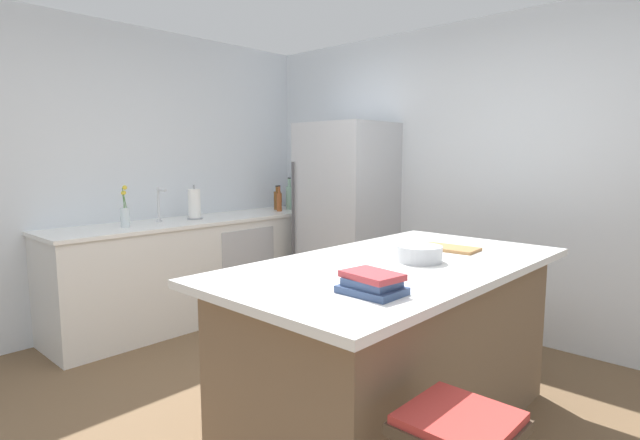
% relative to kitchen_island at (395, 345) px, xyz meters
% --- Properties ---
extents(ground_plane, '(7.20, 7.20, 0.00)m').
position_rel_kitchen_island_xyz_m(ground_plane, '(-0.31, -0.43, -0.47)').
color(ground_plane, brown).
extents(wall_rear, '(6.00, 0.10, 2.60)m').
position_rel_kitchen_island_xyz_m(wall_rear, '(-0.31, 1.82, 0.83)').
color(wall_rear, silver).
rests_on(wall_rear, ground_plane).
extents(wall_left, '(0.10, 6.00, 2.60)m').
position_rel_kitchen_island_xyz_m(wall_left, '(-2.76, -0.43, 0.83)').
color(wall_left, silver).
rests_on(wall_left, ground_plane).
extents(counter_run_left, '(0.65, 2.68, 0.92)m').
position_rel_kitchen_island_xyz_m(counter_run_left, '(-2.40, 0.35, -0.01)').
color(counter_run_left, silver).
rests_on(counter_run_left, ground_plane).
extents(kitchen_island, '(1.09, 2.05, 0.93)m').
position_rel_kitchen_island_xyz_m(kitchen_island, '(0.00, 0.00, 0.00)').
color(kitchen_island, '#7A6047').
rests_on(kitchen_island, ground_plane).
extents(refrigerator, '(0.78, 0.71, 1.79)m').
position_rel_kitchen_island_xyz_m(refrigerator, '(-1.55, 1.43, 0.43)').
color(refrigerator, '#B7BABF').
rests_on(refrigerator, ground_plane).
extents(sink_faucet, '(0.15, 0.05, 0.30)m').
position_rel_kitchen_island_xyz_m(sink_faucet, '(-2.45, -0.00, 0.61)').
color(sink_faucet, silver).
rests_on(sink_faucet, counter_run_left).
extents(flower_vase, '(0.07, 0.07, 0.34)m').
position_rel_kitchen_island_xyz_m(flower_vase, '(-2.37, -0.35, 0.56)').
color(flower_vase, silver).
rests_on(flower_vase, counter_run_left).
extents(paper_towel_roll, '(0.14, 0.14, 0.31)m').
position_rel_kitchen_island_xyz_m(paper_towel_roll, '(-2.41, 0.32, 0.58)').
color(paper_towel_roll, gray).
rests_on(paper_towel_roll, counter_run_left).
extents(hot_sauce_bottle, '(0.05, 0.05, 0.24)m').
position_rel_kitchen_island_xyz_m(hot_sauce_bottle, '(-2.41, 1.56, 0.54)').
color(hot_sauce_bottle, red).
rests_on(hot_sauce_bottle, counter_run_left).
extents(gin_bottle, '(0.07, 0.07, 0.34)m').
position_rel_kitchen_island_xyz_m(gin_bottle, '(-2.39, 1.48, 0.58)').
color(gin_bottle, '#8CB79E').
rests_on(gin_bottle, counter_run_left).
extents(whiskey_bottle, '(0.08, 0.08, 0.26)m').
position_rel_kitchen_island_xyz_m(whiskey_bottle, '(-2.46, 1.37, 0.55)').
color(whiskey_bottle, brown).
rests_on(whiskey_bottle, counter_run_left).
extents(vinegar_bottle, '(0.05, 0.05, 0.27)m').
position_rel_kitchen_island_xyz_m(vinegar_bottle, '(-2.32, 1.28, 0.55)').
color(vinegar_bottle, '#994C23').
rests_on(vinegar_bottle, counter_run_left).
extents(cookbook_stack, '(0.25, 0.19, 0.09)m').
position_rel_kitchen_island_xyz_m(cookbook_stack, '(0.27, -0.58, 0.50)').
color(cookbook_stack, '#334770').
rests_on(cookbook_stack, kitchen_island).
extents(mixing_bowl, '(0.24, 0.24, 0.09)m').
position_rel_kitchen_island_xyz_m(mixing_bowl, '(0.08, 0.09, 0.50)').
color(mixing_bowl, '#B2B5BA').
rests_on(mixing_bowl, kitchen_island).
extents(cutting_board, '(0.36, 0.22, 0.02)m').
position_rel_kitchen_island_xyz_m(cutting_board, '(0.03, 0.51, 0.47)').
color(cutting_board, '#9E7042').
rests_on(cutting_board, kitchen_island).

